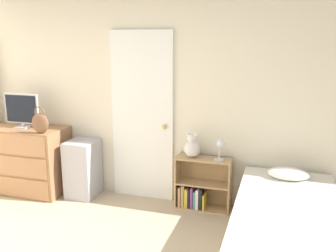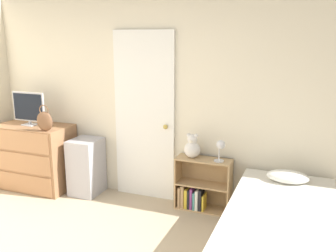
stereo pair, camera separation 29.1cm
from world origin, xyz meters
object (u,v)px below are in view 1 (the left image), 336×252
Objects in this scene: storage_bin at (83,168)px; bed at (286,233)px; tv at (22,110)px; teddy_bear at (192,147)px; desk_lamp at (221,146)px; dresser at (29,160)px; handbag at (40,123)px; bookshelf at (199,188)px.

bed is (2.49, -0.75, -0.09)m from storage_bin.
tv is 1.69× the size of teddy_bear.
tv is 1.91× the size of desk_lamp.
handbag is (0.36, -0.19, 0.56)m from dresser.
bed is at bearing -11.67° from tv.
handbag is at bearing -169.62° from bookshelf.
handbag reaches higher than bed.
dresser is 2.53m from desk_lamp.
dresser is at bearing -176.05° from bookshelf.
bookshelf is (1.50, 0.08, -0.12)m from storage_bin.
dresser is 3.86× the size of desk_lamp.
desk_lamp is 1.21m from bed.
desk_lamp is (2.55, 0.11, -0.29)m from tv.
tv reaches higher than teddy_bear.
desk_lamp is at bearing 2.61° from dresser.
bookshelf is (1.89, 0.35, -0.75)m from handbag.
dresser reaches higher than bed.
dresser is 0.66m from tv.
teddy_bear is at bearing 3.90° from tv.
tv reaches higher than bed.
desk_lamp is at bearing -6.27° from teddy_bear.
tv is at bearing -176.10° from teddy_bear.
storage_bin is (0.39, 0.26, -0.63)m from handbag.
bed is (0.74, -0.79, -0.53)m from desk_lamp.
handbag is 0.17× the size of bed.
desk_lamp is (2.14, 0.31, -0.19)m from handbag.
bookshelf is at bearing 3.15° from storage_bin.
tv is at bearing 154.51° from handbag.
bookshelf is 2.25× the size of teddy_bear.
tv is (-0.04, 0.00, 0.66)m from dresser.
desk_lamp is at bearing 8.10° from handbag.
teddy_bear is at bearing 142.55° from bed.
storage_bin reaches higher than bed.
bed is (3.29, -0.68, -0.82)m from tv.
teddy_bear is (1.41, 0.08, 0.39)m from storage_bin.
handbag is 0.51× the size of bookshelf.
bed is at bearing -37.45° from teddy_bear.
dresser is 2.97× the size of handbag.
dresser is 2.26m from bookshelf.
bookshelf is 0.52m from teddy_bear.
tv reaches higher than desk_lamp.
storage_bin reaches higher than bookshelf.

